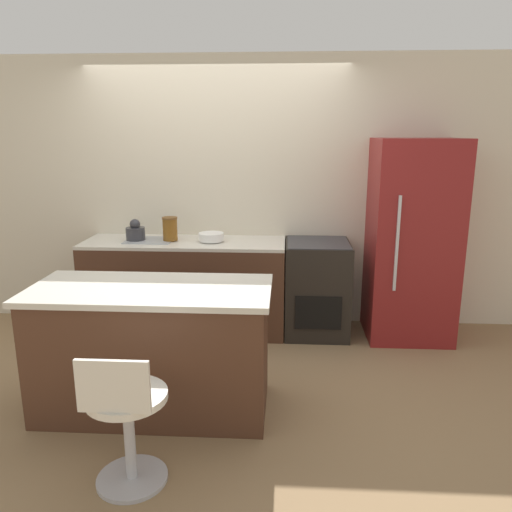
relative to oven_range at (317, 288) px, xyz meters
name	(u,v)px	position (x,y,z in m)	size (l,w,h in m)	color
ground_plane	(211,343)	(-0.97, -0.33, -0.45)	(14.00, 14.00, 0.00)	#8E704C
wall_back	(218,193)	(-0.97, 0.34, 0.85)	(8.00, 0.06, 2.60)	beige
back_counter	(186,286)	(-1.26, 0.00, 0.00)	(1.90, 0.62, 0.89)	#4C2D1E
kitchen_island	(153,348)	(-1.20, -1.44, 0.00)	(1.61, 0.73, 0.89)	#4C2D1E
oven_range	(317,288)	(0.00, 0.00, 0.00)	(0.60, 0.63, 0.89)	black
refrigerator	(412,241)	(0.85, -0.02, 0.47)	(0.76, 0.68, 1.84)	maroon
stool_chair	(126,421)	(-1.14, -2.23, -0.05)	(0.44, 0.44, 0.82)	#B7B7BC
kettle	(135,232)	(-1.72, -0.01, 0.53)	(0.18, 0.18, 0.20)	#333338
mixing_bowl	(211,237)	(-1.00, -0.01, 0.49)	(0.24, 0.24, 0.07)	white
canister_jar	(170,229)	(-1.39, -0.01, 0.56)	(0.14, 0.14, 0.22)	brown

